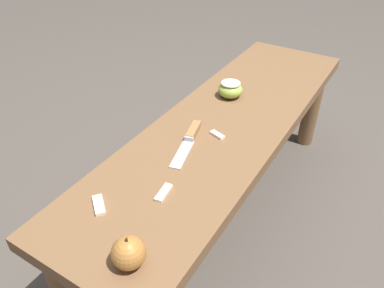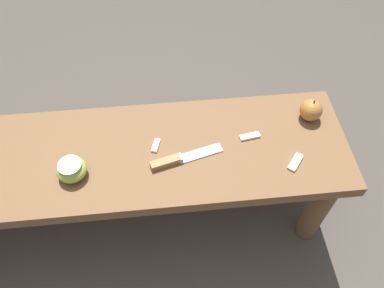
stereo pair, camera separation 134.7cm
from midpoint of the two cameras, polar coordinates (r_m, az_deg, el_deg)
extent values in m
plane|color=#4C443D|center=(1.30, 19.81, -33.92)|extent=(8.00, 8.00, 0.00)
cube|color=brown|center=(0.95, 25.02, -25.32)|extent=(1.34, 0.38, 0.04)
cylinder|color=brown|center=(1.53, 31.99, -11.56)|extent=(0.07, 0.07, 0.37)
cylinder|color=brown|center=(1.51, 22.65, -8.65)|extent=(0.07, 0.07, 0.37)
cube|color=#B7BABF|center=(0.83, 20.05, -36.82)|extent=(0.13, 0.06, 0.00)
cube|color=#B7BABF|center=(0.84, 20.22, -32.50)|extent=(0.02, 0.03, 0.02)
cube|color=#9E7042|center=(0.86, 20.25, -29.79)|extent=(0.09, 0.05, 0.02)
sphere|color=#B27233|center=(0.76, 22.52, -63.27)|extent=(0.07, 0.07, 0.07)
cylinder|color=#4C3319|center=(0.73, 24.02, -63.63)|extent=(0.00, 0.00, 0.01)
ellipsoid|color=#9EB747|center=(1.00, 23.86, -16.38)|extent=(0.08, 0.08, 0.05)
cylinder|color=white|center=(0.98, 24.22, -15.47)|extent=(0.07, 0.07, 0.00)
cube|color=white|center=(0.89, 25.38, -29.83)|extent=(0.03, 0.05, 0.01)
cube|color=white|center=(0.77, 4.50, -52.75)|extent=(0.06, 0.06, 0.01)
cube|color=white|center=(0.79, 20.49, -47.92)|extent=(0.06, 0.03, 0.01)
camera|label=1|loc=(0.67, 148.22, -44.07)|focal=35.00mm
camera|label=2|loc=(0.67, -31.78, 44.07)|focal=35.00mm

